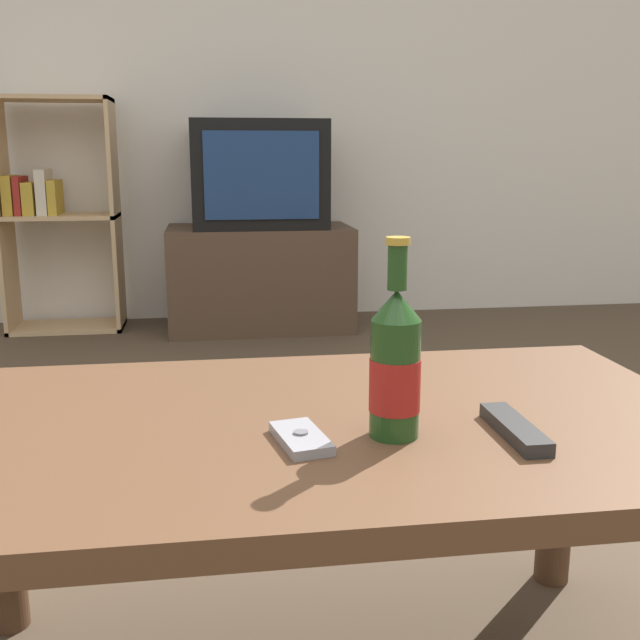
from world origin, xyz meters
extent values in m
cube|color=silver|center=(0.00, 3.02, 1.30)|extent=(8.00, 0.05, 2.60)
cube|color=brown|center=(0.00, 0.00, 0.47)|extent=(1.20, 0.69, 0.04)
cylinder|color=#492F1E|center=(-0.54, 0.28, 0.22)|extent=(0.07, 0.07, 0.45)
cylinder|color=#492F1E|center=(0.54, 0.28, 0.22)|extent=(0.07, 0.07, 0.45)
cube|color=#4C3828|center=(0.10, 2.70, 0.26)|extent=(0.91, 0.50, 0.51)
cube|color=black|center=(0.10, 2.70, 0.77)|extent=(0.65, 0.48, 0.51)
cube|color=navy|center=(0.10, 2.46, 0.77)|extent=(0.53, 0.01, 0.40)
cube|color=tan|center=(-1.13, 2.81, 0.57)|extent=(0.02, 0.30, 1.14)
cube|color=tan|center=(-0.60, 2.81, 0.57)|extent=(0.02, 0.30, 1.14)
cube|color=tan|center=(-0.87, 2.81, 0.01)|extent=(0.55, 0.30, 0.02)
cube|color=tan|center=(-0.87, 2.81, 0.57)|extent=(0.55, 0.30, 0.02)
cube|color=tan|center=(-0.87, 2.81, 1.13)|extent=(0.55, 0.30, 0.02)
cube|color=#B7932D|center=(-1.09, 2.81, 0.67)|extent=(0.05, 0.21, 0.19)
cube|color=maroon|center=(-1.04, 2.81, 0.67)|extent=(0.03, 0.21, 0.19)
cube|color=#B7932D|center=(-1.00, 2.81, 0.66)|extent=(0.05, 0.21, 0.16)
cube|color=beige|center=(-0.93, 2.81, 0.69)|extent=(0.05, 0.21, 0.22)
cube|color=#B7932D|center=(-0.89, 2.81, 0.66)|extent=(0.04, 0.21, 0.17)
cylinder|color=#1E4219|center=(0.10, -0.09, 0.57)|extent=(0.07, 0.07, 0.16)
cylinder|color=maroon|center=(0.10, -0.09, 0.56)|extent=(0.07, 0.07, 0.07)
cone|color=#1E4219|center=(0.10, -0.09, 0.67)|extent=(0.07, 0.07, 0.04)
cylinder|color=#1E4219|center=(0.10, -0.09, 0.72)|extent=(0.03, 0.03, 0.06)
cylinder|color=#B79333|center=(0.10, -0.09, 0.76)|extent=(0.03, 0.03, 0.01)
cube|color=gray|center=(-0.03, -0.10, 0.49)|extent=(0.08, 0.13, 0.01)
cylinder|color=slate|center=(-0.03, -0.10, 0.50)|extent=(0.02, 0.02, 0.00)
cube|color=#282828|center=(0.26, -0.11, 0.50)|extent=(0.04, 0.17, 0.02)
camera|label=1|loc=(-0.15, -1.04, 0.87)|focal=42.00mm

